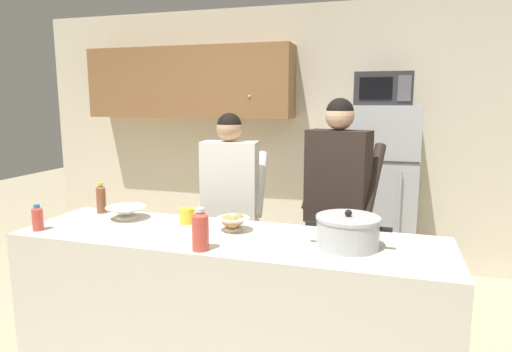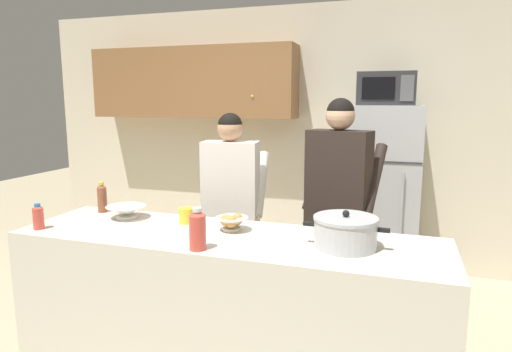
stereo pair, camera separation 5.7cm
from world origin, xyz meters
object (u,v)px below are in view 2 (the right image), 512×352
coffee_mug (187,216)px  refrigerator (381,196)px  person_near_pot (231,196)px  bread_bowl (232,222)px  cooking_pot (345,232)px  microwave (387,89)px  bottle_mid_counter (198,229)px  empty_bowl (126,211)px  bottle_near_edge (102,198)px  bottle_far_corner (38,217)px  person_by_sink (338,189)px

coffee_mug → refrigerator: bearing=57.2°
person_near_pot → bread_bowl: person_near_pot is taller
cooking_pot → bread_bowl: (-0.66, 0.09, -0.03)m
microwave → bottle_mid_counter: (-0.81, -2.09, -0.74)m
empty_bowl → bread_bowl: bearing=-3.9°
cooking_pot → bottle_near_edge: bearing=171.9°
microwave → bottle_far_corner: (-1.86, -2.05, -0.77)m
person_near_pot → cooking_pot: (0.92, -0.75, 0.02)m
person_by_sink → cooking_pot: (0.15, -0.83, -0.05)m
bottle_mid_counter → refrigerator: bearing=69.0°
cooking_pot → bottle_near_edge: bottle_near_edge is taller
empty_bowl → bottle_mid_counter: bearing=-30.4°
microwave → bread_bowl: bearing=-113.8°
refrigerator → cooking_pot: bearing=-93.2°
person_near_pot → bottle_far_corner: (-0.84, -0.97, 0.02)m
microwave → bottle_near_edge: 2.49m
refrigerator → cooking_pot: size_ratio=3.70×
person_by_sink → bottle_near_edge: person_by_sink is taller
refrigerator → bread_bowl: size_ratio=8.45×
bottle_far_corner → person_by_sink: bearing=33.3°
empty_bowl → bottle_mid_counter: 0.82m
coffee_mug → microwave: bearing=56.8°
microwave → bottle_mid_counter: microwave is taller
cooking_pot → bread_bowl: cooking_pot is taller
person_by_sink → coffee_mug: person_by_sink is taller
bottle_near_edge → person_by_sink: bearing=21.6°
bottle_near_edge → microwave: bearing=42.2°
person_by_sink → bread_bowl: bearing=-124.7°
coffee_mug → bottle_far_corner: bearing=-153.4°
person_near_pot → microwave: bearing=46.6°
cooking_pot → bottle_mid_counter: bearing=-159.5°
person_near_pot → bottle_far_corner: 1.28m
cooking_pot → microwave: bearing=86.8°
microwave → bread_bowl: (-0.76, -1.73, -0.79)m
cooking_pot → empty_bowl: bearing=174.1°
bread_bowl → bottle_near_edge: 1.01m
bread_bowl → bottle_far_corner: (-1.10, -0.32, 0.02)m
cooking_pot → coffee_mug: 1.00m
microwave → person_near_pot: size_ratio=0.30×
microwave → person_near_pot: 1.68m
bottle_near_edge → bottle_far_corner: (-0.10, -0.46, -0.02)m
person_near_pot → bread_bowl: (0.26, -0.65, -0.01)m
coffee_mug → bottle_mid_counter: bottle_mid_counter is taller
microwave → coffee_mug: (-1.09, -1.66, -0.80)m
microwave → person_near_pot: microwave is taller
refrigerator → bottle_far_corner: refrigerator is taller
person_by_sink → coffee_mug: size_ratio=12.87×
refrigerator → microwave: bearing=-89.9°
refrigerator → bottle_far_corner: size_ratio=10.61×
microwave → bottle_near_edge: (-1.76, -1.59, -0.75)m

